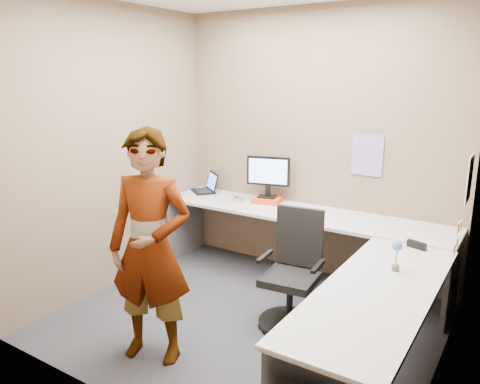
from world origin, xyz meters
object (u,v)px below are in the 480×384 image
Objects in this scene: desk at (314,252)px; person at (150,248)px; monitor at (268,173)px; office_chair at (293,280)px.

desk is 1.42m from person.
monitor is 0.26× the size of person.
desk is 1.22m from monitor.
person is at bearing -122.49° from desk.
desk is 3.10× the size of office_chair.
office_chair is (-0.09, -0.21, -0.19)m from desk.
desk is 6.64× the size of monitor.
monitor is (-0.86, 0.73, 0.45)m from desk.
desk is at bearing 39.69° from person.
monitor is 1.38m from office_chair.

